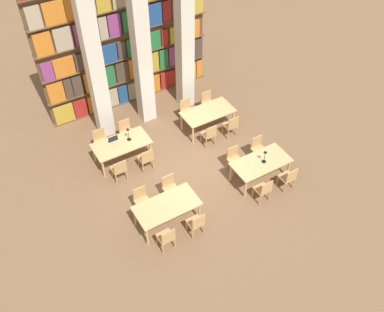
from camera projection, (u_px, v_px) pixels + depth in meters
name	position (u px, v px, depth m)	size (l,w,h in m)	color
ground_plane	(190.00, 168.00, 13.80)	(40.00, 40.00, 0.00)	brown
bookshelf_bank	(125.00, 35.00, 14.56)	(6.22, 0.35, 5.50)	brown
pillar_left	(93.00, 57.00, 12.96)	(0.50, 0.50, 6.00)	beige
pillar_center	(141.00, 43.00, 13.54)	(0.50, 0.50, 6.00)	beige
pillar_right	(184.00, 30.00, 14.12)	(0.50, 0.50, 6.00)	beige
reading_table_0	(167.00, 207.00, 11.82)	(1.80, 0.93, 0.75)	tan
chair_0	(167.00, 237.00, 11.34)	(0.42, 0.40, 0.87)	tan
chair_1	(142.00, 200.00, 12.26)	(0.42, 0.40, 0.87)	tan
chair_2	(196.00, 223.00, 11.68)	(0.42, 0.40, 0.87)	tan
chair_3	(170.00, 187.00, 12.59)	(0.42, 0.40, 0.87)	tan
reading_table_1	(261.00, 164.00, 13.01)	(1.80, 0.93, 0.75)	tan
chair_4	(263.00, 190.00, 12.53)	(0.42, 0.40, 0.87)	tan
chair_5	(234.00, 158.00, 13.45)	(0.42, 0.40, 0.87)	tan
chair_6	(288.00, 178.00, 12.87)	(0.42, 0.40, 0.87)	tan
chair_7	(258.00, 148.00, 13.78)	(0.42, 0.40, 0.87)	tan
desk_lamp_0	(265.00, 155.00, 12.74)	(0.14, 0.14, 0.46)	black
reading_table_2	(122.00, 145.00, 13.59)	(1.80, 0.93, 0.75)	tan
chair_8	(119.00, 169.00, 13.12)	(0.42, 0.40, 0.87)	tan
chair_9	(101.00, 141.00, 14.03)	(0.42, 0.40, 0.87)	tan
chair_10	(146.00, 158.00, 13.45)	(0.42, 0.40, 0.87)	tan
chair_11	(126.00, 131.00, 14.36)	(0.42, 0.40, 0.87)	tan
desk_lamp_1	(128.00, 132.00, 13.43)	(0.14, 0.14, 0.49)	black
laptop	(112.00, 139.00, 13.61)	(0.32, 0.22, 0.21)	silver
reading_table_3	(208.00, 113.00, 14.73)	(1.80, 0.93, 0.75)	tan
chair_12	(209.00, 134.00, 14.26)	(0.42, 0.40, 0.87)	tan
chair_13	(187.00, 110.00, 15.17)	(0.42, 0.40, 0.87)	tan
chair_14	(231.00, 125.00, 14.58)	(0.42, 0.40, 0.87)	tan
chair_15	(208.00, 102.00, 15.49)	(0.42, 0.40, 0.87)	tan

